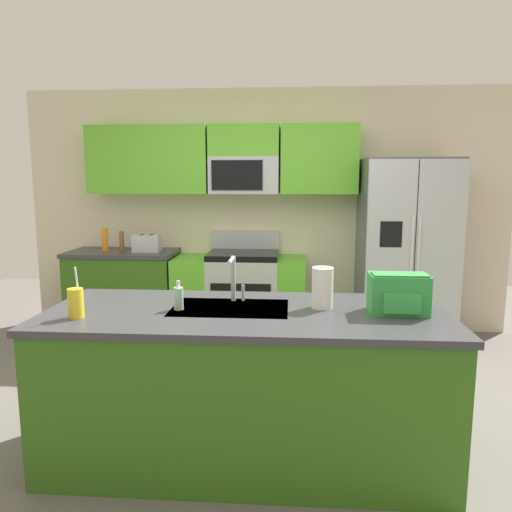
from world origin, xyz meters
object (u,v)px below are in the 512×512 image
drink_cup_yellow (76,303)px  soap_dispenser (179,298)px  range_oven (240,295)px  pepper_mill (122,241)px  toaster (147,243)px  paper_towel_roll (322,288)px  backpack (398,293)px  sink_faucet (234,275)px  bottle_orange (105,239)px  refrigerator (405,252)px

drink_cup_yellow → soap_dispenser: bearing=22.0°
range_oven → pepper_mill: 1.37m
toaster → paper_towel_roll: paper_towel_roll is taller
range_oven → soap_dispenser: 2.34m
backpack → soap_dispenser: bearing=-179.2°
drink_cup_yellow → soap_dispenser: drink_cup_yellow is taller
toaster → backpack: bearing=-46.3°
drink_cup_yellow → soap_dispenser: 0.56m
toaster → sink_faucet: (1.15, -2.02, 0.08)m
range_oven → sink_faucet: 2.17m
soap_dispenser → backpack: 1.25m
bottle_orange → sink_faucet: bearing=-51.8°
range_oven → backpack: size_ratio=4.25×
sink_faucet → soap_dispenser: size_ratio=1.66×
refrigerator → drink_cup_yellow: size_ratio=6.55×
refrigerator → toaster: refrigerator is taller
toaster → backpack: 3.05m
range_oven → drink_cup_yellow: drink_cup_yellow is taller
range_oven → backpack: 2.59m
paper_towel_roll → backpack: 0.43m
pepper_mill → soap_dispenser: size_ratio=1.23×
range_oven → toaster: (-0.97, -0.05, 0.55)m
range_oven → drink_cup_yellow: bearing=-104.2°
paper_towel_roll → backpack: bearing=-11.2°
bottle_orange → paper_towel_roll: 3.05m
pepper_mill → bottle_orange: (-0.18, -0.01, 0.02)m
toaster → bottle_orange: size_ratio=1.16×
pepper_mill → soap_dispenser: bearing=-63.3°
toaster → drink_cup_yellow: size_ratio=0.99×
paper_towel_roll → toaster: bearing=128.5°
drink_cup_yellow → soap_dispenser: (0.52, 0.21, -0.01)m
pepper_mill → sink_faucet: bearing=-55.2°
pepper_mill → drink_cup_yellow: bearing=-75.8°
toaster → pepper_mill: pepper_mill is taller
bottle_orange → backpack: bearing=-41.2°
refrigerator → pepper_mill: bearing=178.6°
pepper_mill → soap_dispenser: pepper_mill is taller
toaster → sink_faucet: bearing=-60.2°
pepper_mill → sink_faucet: 2.52m
pepper_mill → drink_cup_yellow: (0.63, -2.48, -0.02)m
range_oven → sink_faucet: bearing=-84.9°
refrigerator → soap_dispenser: size_ratio=10.88×
drink_cup_yellow → paper_towel_roll: drink_cup_yellow is taller
bottle_orange → sink_faucet: size_ratio=0.85×
soap_dispenser → backpack: bearing=0.8°
soap_dispenser → pepper_mill: bearing=116.7°
range_oven → refrigerator: (1.68, -0.07, 0.48)m
toaster → range_oven: bearing=3.1°
bottle_orange → paper_towel_roll: bearing=-45.2°
range_oven → paper_towel_roll: size_ratio=5.67×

